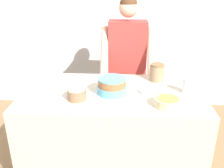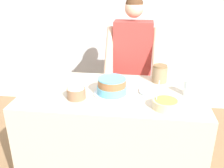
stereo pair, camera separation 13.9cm
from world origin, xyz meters
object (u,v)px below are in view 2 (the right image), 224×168
at_px(cake, 112,87).
at_px(frosting_bowl_olive, 166,104).
at_px(ceramic_plate, 154,91).
at_px(drinking_glass, 189,88).
at_px(frosting_bowl_white, 76,93).
at_px(stoneware_jar, 160,74).
at_px(person_baker, 133,58).

distance_m(cake, frosting_bowl_olive, 0.46).
bearing_deg(ceramic_plate, drinking_glass, -7.36).
relative_size(frosting_bowl_white, frosting_bowl_olive, 0.76).
distance_m(cake, frosting_bowl_white, 0.29).
height_order(drinking_glass, stoneware_jar, stoneware_jar).
bearing_deg(person_baker, drinking_glass, -56.44).
distance_m(cake, stoneware_jar, 0.50).
relative_size(cake, ceramic_plate, 1.16).
xyz_separation_m(person_baker, frosting_bowl_olive, (0.29, -0.97, -0.04)).
bearing_deg(ceramic_plate, cake, -165.52).
height_order(frosting_bowl_white, frosting_bowl_olive, frosting_bowl_olive).
height_order(ceramic_plate, stoneware_jar, stoneware_jar).
relative_size(person_baker, cake, 5.45).
bearing_deg(frosting_bowl_white, person_baker, 66.16).
xyz_separation_m(frosting_bowl_olive, stoneware_jar, (-0.02, 0.50, 0.04)).
distance_m(person_baker, frosting_bowl_white, 0.97).
bearing_deg(person_baker, frosting_bowl_olive, -73.53).
xyz_separation_m(frosting_bowl_olive, ceramic_plate, (-0.07, 0.28, -0.03)).
relative_size(drinking_glass, stoneware_jar, 0.81).
height_order(person_baker, cake, person_baker).
height_order(person_baker, frosting_bowl_olive, person_baker).
xyz_separation_m(drinking_glass, ceramic_plate, (-0.26, 0.03, -0.06)).
height_order(frosting_bowl_white, ceramic_plate, frosting_bowl_white).
bearing_deg(cake, drinking_glass, 5.12).
distance_m(drinking_glass, stoneware_jar, 0.34).
height_order(person_baker, drinking_glass, person_baker).
height_order(frosting_bowl_olive, drinking_glass, frosting_bowl_olive).
xyz_separation_m(person_baker, frosting_bowl_white, (-0.39, -0.89, -0.03)).
height_order(cake, ceramic_plate, cake).
distance_m(person_baker, cake, 0.79).
height_order(cake, frosting_bowl_white, cake).
xyz_separation_m(person_baker, ceramic_plate, (0.21, -0.69, -0.07)).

